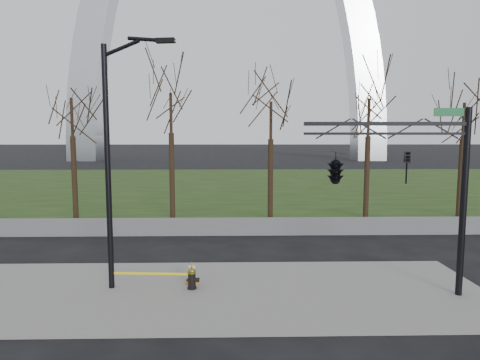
{
  "coord_description": "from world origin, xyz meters",
  "views": [
    {
      "loc": [
        0.68,
        -13.09,
        5.12
      ],
      "look_at": [
        1.0,
        2.0,
        3.52
      ],
      "focal_mm": 30.97,
      "sensor_mm": 36.0,
      "label": 1
    }
  ],
  "objects_px": {
    "street_light": "(114,150)",
    "traffic_signal_mast": "(360,168)",
    "fire_hydrant": "(192,279)",
    "traffic_cone": "(192,272)"
  },
  "relations": [
    {
      "from": "fire_hydrant",
      "to": "street_light",
      "type": "xyz_separation_m",
      "value": [
        -2.47,
        0.14,
        4.25
      ]
    },
    {
      "from": "fire_hydrant",
      "to": "street_light",
      "type": "distance_m",
      "value": 4.92
    },
    {
      "from": "fire_hydrant",
      "to": "traffic_cone",
      "type": "distance_m",
      "value": 0.58
    },
    {
      "from": "traffic_cone",
      "to": "street_light",
      "type": "distance_m",
      "value": 4.87
    },
    {
      "from": "traffic_cone",
      "to": "traffic_signal_mast",
      "type": "height_order",
      "value": "traffic_signal_mast"
    },
    {
      "from": "fire_hydrant",
      "to": "traffic_signal_mast",
      "type": "distance_m",
      "value": 6.48
    },
    {
      "from": "traffic_signal_mast",
      "to": "traffic_cone",
      "type": "bearing_deg",
      "value": 170.0
    },
    {
      "from": "street_light",
      "to": "traffic_signal_mast",
      "type": "bearing_deg",
      "value": 2.76
    },
    {
      "from": "fire_hydrant",
      "to": "traffic_cone",
      "type": "relative_size",
      "value": 0.99
    },
    {
      "from": "street_light",
      "to": "traffic_signal_mast",
      "type": "distance_m",
      "value": 7.82
    }
  ]
}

